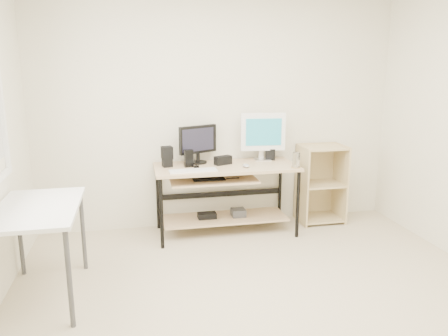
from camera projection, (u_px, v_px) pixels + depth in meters
name	position (u px, v px, depth m)	size (l,w,h in m)	color
room	(257.00, 137.00, 2.92)	(4.01, 4.01, 2.62)	beige
desk	(223.00, 185.00, 4.66)	(1.50, 0.65, 0.75)	tan
side_table	(38.00, 217.00, 3.29)	(0.60, 1.00, 0.75)	white
shelf_unit	(320.00, 183.00, 5.07)	(0.50, 0.40, 0.90)	#D1BB82
black_monitor	(198.00, 142.00, 4.68)	(0.43, 0.23, 0.41)	black
white_imac	(263.00, 133.00, 4.80)	(0.50, 0.16, 0.53)	silver
keyboard	(193.00, 171.00, 4.36)	(0.48, 0.13, 0.02)	white
mouse	(246.00, 166.00, 4.53)	(0.06, 0.10, 0.03)	#B6B6BC
center_speaker	(223.00, 160.00, 4.65)	(0.18, 0.08, 0.09)	black
speaker_left	(167.00, 156.00, 4.54)	(0.12, 0.12, 0.21)	black
speaker_right	(270.00, 154.00, 4.89)	(0.11, 0.11, 0.13)	black
audio_controller	(189.00, 158.00, 4.53)	(0.09, 0.06, 0.18)	black
volume_puck	(196.00, 167.00, 4.50)	(0.06, 0.06, 0.02)	black
smartphone	(246.00, 166.00, 4.59)	(0.05, 0.10, 0.01)	black
coaster	(296.00, 167.00, 4.52)	(0.10, 0.10, 0.01)	#AB864D
drinking_glass	(296.00, 160.00, 4.50)	(0.08, 0.08, 0.15)	white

